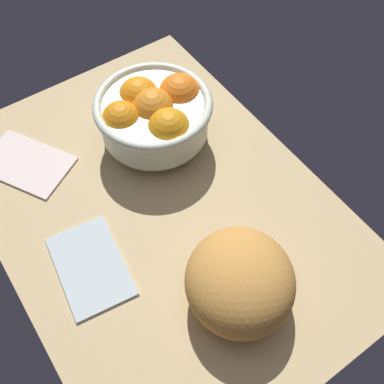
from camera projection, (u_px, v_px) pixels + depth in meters
The scene contains 5 objects.
ground_plane at pixel (160, 210), 81.88cm from camera, with size 75.25×53.49×3.00cm, color tan.
fruit_bowl at pixel (154, 113), 83.56cm from camera, with size 21.32×21.32×11.60cm.
bread_loaf at pixel (240, 281), 66.91cm from camera, with size 17.00×16.04×11.15cm, color #C5873D.
napkin_folded at pixel (90, 265), 73.83cm from camera, with size 15.67×10.12×0.96cm, color #B2C1C6.
napkin_spare at pixel (26, 163), 85.31cm from camera, with size 15.96×10.26×0.87cm, color silver.
Camera 1 is at (38.44, -19.86, 68.32)cm, focal length 43.51 mm.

